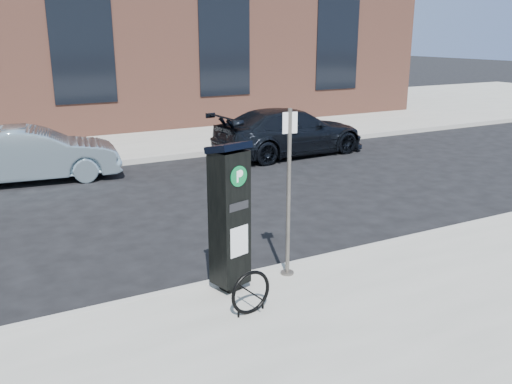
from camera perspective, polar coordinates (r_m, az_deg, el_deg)
ground at (r=8.06m, az=0.78°, el=-9.07°), size 120.00×120.00×0.00m
sidewalk_far at (r=20.94m, az=-18.17°, el=6.27°), size 60.00×12.00×0.15m
curb_near at (r=8.01m, az=0.85°, el=-8.64°), size 60.00×0.12×0.16m
curb_far at (r=15.19m, az=-14.01°, el=3.01°), size 60.00×0.12×0.16m
building at (r=23.64m, az=-20.48°, el=17.07°), size 28.00×10.05×8.25m
parking_kiosk at (r=7.02m, az=-2.81°, el=-2.53°), size 0.56×0.52×2.03m
sign_pole at (r=7.44m, az=3.45°, el=-0.34°), size 0.21×0.19×2.36m
bike_rack at (r=6.71m, az=-0.55°, el=-10.55°), size 0.56×0.13×0.56m
car_silver at (r=14.10m, az=-22.45°, el=3.68°), size 4.15×1.87×1.32m
car_dark at (r=16.01m, az=3.57°, el=6.36°), size 4.82×2.21×1.37m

